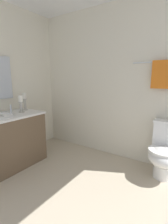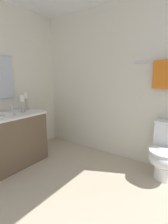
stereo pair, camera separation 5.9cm
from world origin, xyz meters
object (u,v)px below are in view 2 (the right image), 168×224
(toilet, at_px, (166,153))
(towel_near_vanity, at_px, (164,75))
(towel_bar, at_px, (165,61))
(sink_basin, at_px, (1,118))
(vanity_cabinet, at_px, (3,142))
(candle_holder_tall, at_px, (26,101))
(candle_holder_short, at_px, (22,103))

(toilet, relative_size, towel_near_vanity, 1.98)
(toilet, height_order, towel_bar, towel_bar)
(sink_basin, xyz_separation_m, toilet, (1.99, 1.08, -0.39))
(vanity_cabinet, bearing_deg, candle_holder_tall, 98.83)
(sink_basin, bearing_deg, candle_holder_short, 84.97)
(sink_basin, xyz_separation_m, candle_holder_short, (0.03, 0.34, 0.18))
(sink_basin, bearing_deg, towel_bar, 35.28)
(towel_near_vanity, bearing_deg, vanity_cabinet, -145.08)
(sink_basin, relative_size, toilet, 0.54)
(candle_holder_tall, relative_size, towel_near_vanity, 0.75)
(candle_holder_short, height_order, towel_near_vanity, towel_near_vanity)
(candle_holder_tall, relative_size, candle_holder_short, 1.07)
(vanity_cabinet, height_order, toilet, vanity_cabinet)
(vanity_cabinet, relative_size, towel_near_vanity, 3.24)
(candle_holder_tall, relative_size, toilet, 0.38)
(toilet, bearing_deg, sink_basin, -151.49)
(sink_basin, distance_m, towel_near_vanity, 2.32)
(vanity_cabinet, xyz_separation_m, towel_bar, (1.84, 1.30, 1.13))
(vanity_cabinet, height_order, sink_basin, sink_basin)
(sink_basin, height_order, towel_bar, towel_bar)
(candle_holder_tall, xyz_separation_m, toilet, (2.06, 0.59, -0.58))
(towel_near_vanity, bearing_deg, candle_holder_short, -152.57)
(candle_holder_tall, xyz_separation_m, towel_near_vanity, (1.92, 0.79, 0.42))
(toilet, bearing_deg, towel_bar, 123.59)
(candle_holder_short, bearing_deg, towel_bar, 27.88)
(vanity_cabinet, bearing_deg, towel_near_vanity, 34.92)
(towel_bar, bearing_deg, towel_near_vanity, -90.00)
(candle_holder_short, xyz_separation_m, toilet, (1.96, 0.73, -0.57))
(towel_near_vanity, bearing_deg, candle_holder_tall, -157.56)
(vanity_cabinet, relative_size, toilet, 1.63)
(towel_bar, relative_size, towel_near_vanity, 2.20)
(vanity_cabinet, distance_m, candle_holder_short, 0.64)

